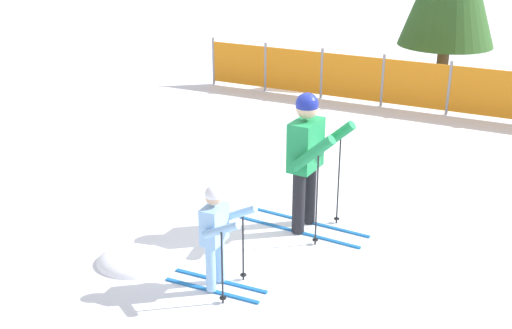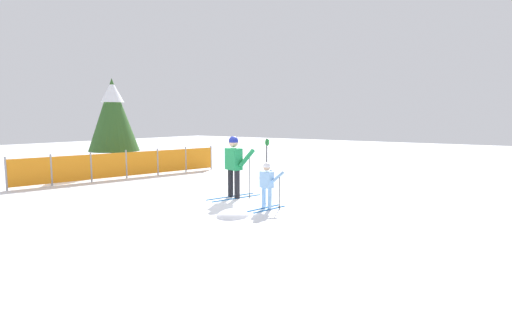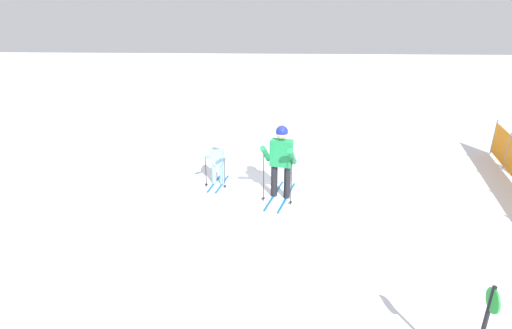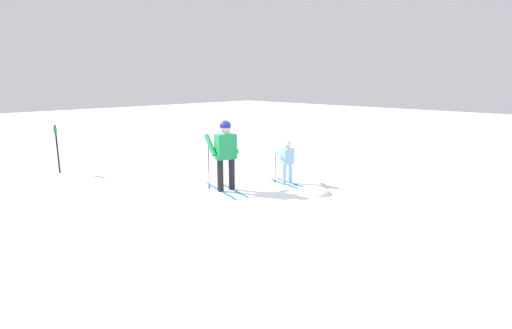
% 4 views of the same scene
% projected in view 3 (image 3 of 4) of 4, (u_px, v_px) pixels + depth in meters
% --- Properties ---
extents(ground_plane, '(60.00, 60.00, 0.00)m').
position_uv_depth(ground_plane, '(289.00, 194.00, 9.57)').
color(ground_plane, white).
extents(skier_adult, '(1.68, 0.87, 1.74)m').
position_uv_depth(skier_adult, '(281.00, 156.00, 9.02)').
color(skier_adult, '#1966B2').
rests_on(skier_adult, ground_plane).
extents(skier_child, '(1.12, 0.55, 1.16)m').
position_uv_depth(skier_child, '(217.00, 159.00, 9.83)').
color(skier_child, '#1966B2').
rests_on(skier_child, ground_plane).
extents(trail_marker, '(0.28, 0.05, 1.42)m').
position_uv_depth(trail_marker, '(485.00, 327.00, 4.44)').
color(trail_marker, black).
rests_on(trail_marker, ground_plane).
extents(snow_mound, '(0.82, 0.70, 0.33)m').
position_uv_depth(snow_mound, '(231.00, 168.00, 11.07)').
color(snow_mound, white).
rests_on(snow_mound, ground_plane).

